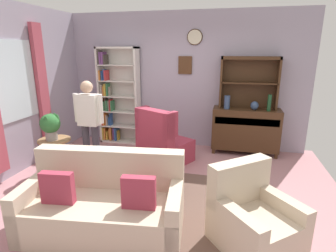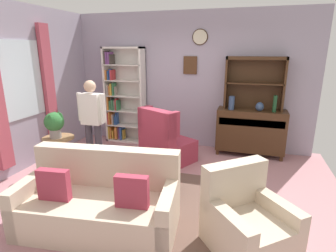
{
  "view_description": "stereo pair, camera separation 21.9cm",
  "coord_description": "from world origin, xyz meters",
  "views": [
    {
      "loc": [
        1.0,
        -3.57,
        2.05
      ],
      "look_at": [
        0.1,
        0.2,
        0.95
      ],
      "focal_mm": 29.0,
      "sensor_mm": 36.0,
      "label": 1
    },
    {
      "loc": [
        1.21,
        -3.51,
        2.05
      ],
      "look_at": [
        0.1,
        0.2,
        0.95
      ],
      "focal_mm": 29.0,
      "sensor_mm": 36.0,
      "label": 2
    }
  ],
  "objects": [
    {
      "name": "book_stack",
      "position": [
        -0.15,
        -0.01,
        0.46
      ],
      "size": [
        0.21,
        0.16,
        0.09
      ],
      "color": "#337247",
      "rests_on": "coffee_table"
    },
    {
      "name": "bookshelf",
      "position": [
        -1.5,
        1.94,
        1.0
      ],
      "size": [
        0.9,
        0.3,
        2.1
      ],
      "color": "silver",
      "rests_on": "ground_plane"
    },
    {
      "name": "ground_plane",
      "position": [
        0.0,
        0.0,
        -0.01
      ],
      "size": [
        5.4,
        4.6,
        0.02
      ],
      "primitive_type": "cube",
      "color": "#B27A7F"
    },
    {
      "name": "wall_back",
      "position": [
        0.0,
        2.13,
        1.41
      ],
      "size": [
        5.0,
        0.09,
        2.8
      ],
      "color": "#A399AD",
      "rests_on": "ground_plane"
    },
    {
      "name": "wall_left",
      "position": [
        -2.52,
        0.03,
        1.4
      ],
      "size": [
        0.16,
        4.2,
        2.8
      ],
      "color": "#A399AD",
      "rests_on": "ground_plane"
    },
    {
      "name": "wingback_chair",
      "position": [
        -0.19,
        0.97,
        0.38
      ],
      "size": [
        1.06,
        1.07,
        1.05
      ],
      "color": "#A33347",
      "rests_on": "ground_plane"
    },
    {
      "name": "bottle_wine",
      "position": [
        1.69,
        1.77,
        1.08
      ],
      "size": [
        0.07,
        0.07,
        0.31
      ],
      "primitive_type": "cylinder",
      "color": "#194223",
      "rests_on": "sideboard"
    },
    {
      "name": "person_reading",
      "position": [
        -1.31,
        0.4,
        0.91
      ],
      "size": [
        0.52,
        0.2,
        1.56
      ],
      "color": "#38333D",
      "rests_on": "ground_plane"
    },
    {
      "name": "couch_floral",
      "position": [
        -0.36,
        -1.04,
        0.31
      ],
      "size": [
        1.89,
        1.07,
        0.9
      ],
      "color": "beige",
      "rests_on": "ground_plane"
    },
    {
      "name": "armchair_floral",
      "position": [
        1.3,
        -0.92,
        0.29
      ],
      "size": [
        1.08,
        1.08,
        0.88
      ],
      "color": "beige",
      "rests_on": "ground_plane"
    },
    {
      "name": "sideboard_hutch",
      "position": [
        1.3,
        1.97,
        1.56
      ],
      "size": [
        1.1,
        0.26,
        1.0
      ],
      "color": "#422816",
      "rests_on": "sideboard"
    },
    {
      "name": "coffee_table",
      "position": [
        -0.16,
        -0.1,
        0.35
      ],
      "size": [
        0.8,
        0.5,
        0.42
      ],
      "color": "#422816",
      "rests_on": "ground_plane"
    },
    {
      "name": "area_rug",
      "position": [
        0.2,
        -0.3,
        0.0
      ],
      "size": [
        2.23,
        1.86,
        0.01
      ],
      "primitive_type": "cube",
      "color": "brown",
      "rests_on": "ground_plane"
    },
    {
      "name": "sideboard",
      "position": [
        1.3,
        1.86,
        0.51
      ],
      "size": [
        1.3,
        0.45,
        0.92
      ],
      "color": "#422816",
      "rests_on": "ground_plane"
    },
    {
      "name": "vase_round",
      "position": [
        1.43,
        1.79,
        1.01
      ],
      "size": [
        0.15,
        0.15,
        0.17
      ],
      "primitive_type": "ellipsoid",
      "color": "#33476B",
      "rests_on": "sideboard"
    },
    {
      "name": "plant_stand",
      "position": [
        -1.81,
        0.12,
        0.38
      ],
      "size": [
        0.52,
        0.52,
        0.62
      ],
      "color": "#997047",
      "rests_on": "ground_plane"
    },
    {
      "name": "potted_plant_large",
      "position": [
        -1.82,
        0.08,
        0.88
      ],
      "size": [
        0.32,
        0.32,
        0.44
      ],
      "color": "gray",
      "rests_on": "plant_stand"
    },
    {
      "name": "vase_tall",
      "position": [
        0.91,
        1.78,
        1.05
      ],
      "size": [
        0.11,
        0.11,
        0.26
      ],
      "primitive_type": "cylinder",
      "color": "#33476B",
      "rests_on": "sideboard"
    },
    {
      "name": "potted_plant_small",
      "position": [
        -1.39,
        -0.1,
        0.19
      ],
      "size": [
        0.24,
        0.24,
        0.33
      ],
      "color": "gray",
      "rests_on": "ground_plane"
    }
  ]
}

